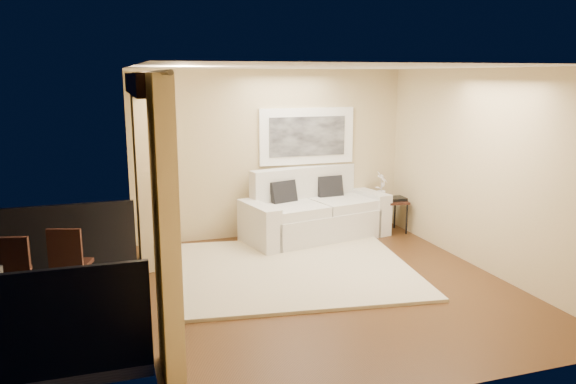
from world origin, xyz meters
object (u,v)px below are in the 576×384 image
sofa (313,214)px  balcony_chair_far (69,259)px  side_table (390,203)px  balcony_chair_near (4,283)px  orchid (381,185)px

sofa → balcony_chair_far: sofa is taller
side_table → sofa: bearing=175.7°
side_table → balcony_chair_near: bearing=-156.5°
side_table → balcony_chair_far: balcony_chair_far is taller
orchid → balcony_chair_far: orchid is taller
sofa → balcony_chair_far: size_ratio=2.76×
balcony_chair_far → side_table: bearing=-145.8°
sofa → side_table: (1.35, -0.10, 0.10)m
balcony_chair_far → balcony_chair_near: bearing=77.4°
balcony_chair_far → orchid: bearing=-143.9°
sofa → balcony_chair_near: size_ratio=2.36×
balcony_chair_near → side_table: bearing=35.2°
side_table → balcony_chair_far: (-4.97, -1.48, 0.02)m
balcony_chair_far → balcony_chair_near: 1.07m
sofa → balcony_chair_near: (-4.16, -2.50, 0.22)m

